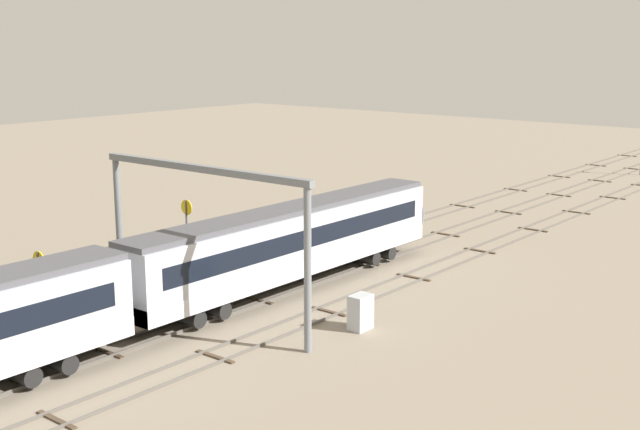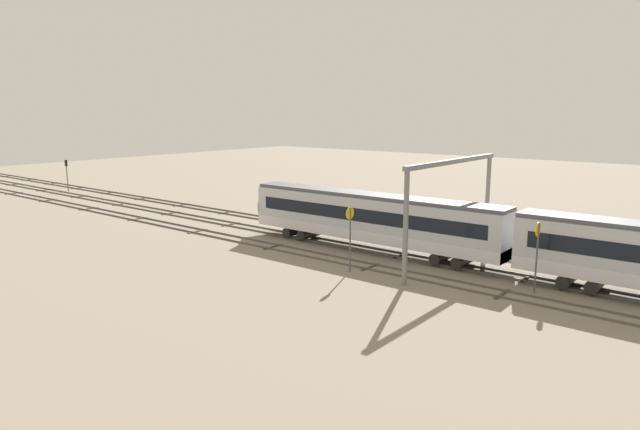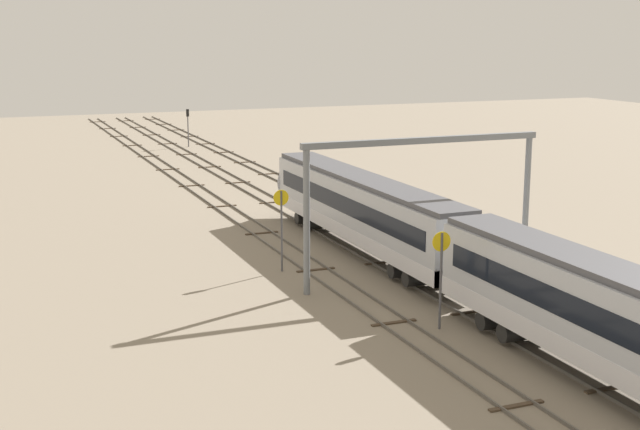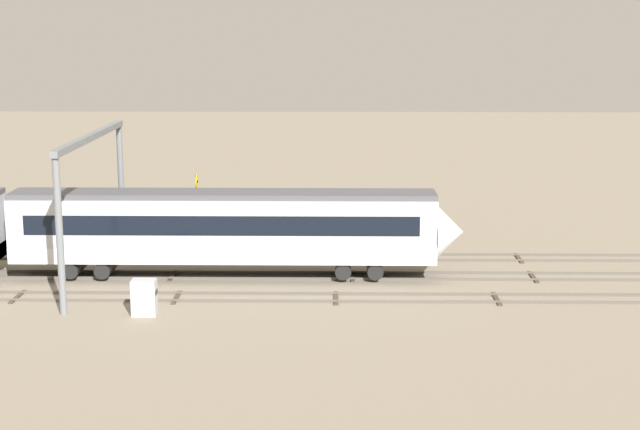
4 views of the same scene
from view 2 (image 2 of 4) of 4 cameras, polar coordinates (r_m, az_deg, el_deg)
The scene contains 9 objects.
ground_plane at distance 49.92m, azimuth 3.05°, elevation -3.23°, with size 202.29×202.29×0.00m, color gray.
track_near_foreground at distance 53.48m, azimuth 5.83°, elevation -2.26°, with size 186.29×2.40×0.16m.
track_with_train at distance 49.90m, azimuth 3.05°, elevation -3.15°, with size 186.29×2.40×0.16m.
track_middle at distance 46.48m, azimuth -0.16°, elevation -4.17°, with size 186.29×2.40×0.16m.
overhead_gantry at distance 44.37m, azimuth 13.32°, elevation 2.67°, with size 0.40×14.59×8.26m.
speed_sign_near_foreground at distance 41.55m, azimuth 3.07°, elevation -1.50°, with size 0.14×0.93×4.93m.
speed_sign_mid_trackside at distance 39.30m, azimuth 21.20°, elevation -3.01°, with size 0.14×0.96×4.79m.
signal_light_trackside_approach at distance 91.82m, azimuth -24.35°, elevation 4.11°, with size 0.31×0.32×4.65m.
relay_cabinet at distance 53.26m, azimuth 12.41°, elevation -1.58°, with size 1.24×0.83×1.82m.
Camera 2 is at (-28.24, 39.40, 11.93)m, focal length 31.49 mm.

